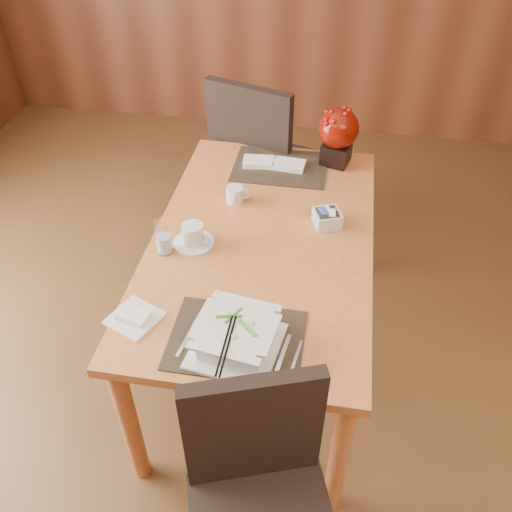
% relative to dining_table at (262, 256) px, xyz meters
% --- Properties ---
extents(ground, '(6.00, 6.00, 0.00)m').
position_rel_dining_table_xyz_m(ground, '(0.00, -0.60, -0.65)').
color(ground, brown).
rests_on(ground, ground).
extents(dining_table, '(0.90, 1.50, 0.75)m').
position_rel_dining_table_xyz_m(dining_table, '(0.00, 0.00, 0.00)').
color(dining_table, '#CC7338').
rests_on(dining_table, ground).
extents(placemat_near, '(0.45, 0.33, 0.01)m').
position_rel_dining_table_xyz_m(placemat_near, '(0.00, -0.55, 0.10)').
color(placemat_near, black).
rests_on(placemat_near, dining_table).
extents(placemat_far, '(0.45, 0.33, 0.01)m').
position_rel_dining_table_xyz_m(placemat_far, '(0.00, 0.55, 0.10)').
color(placemat_far, black).
rests_on(placemat_far, dining_table).
extents(soup_setting, '(0.32, 0.32, 0.11)m').
position_rel_dining_table_xyz_m(soup_setting, '(0.01, -0.58, 0.15)').
color(soup_setting, silver).
rests_on(soup_setting, dining_table).
extents(coffee_cup, '(0.17, 0.17, 0.09)m').
position_rel_dining_table_xyz_m(coffee_cup, '(-0.27, -0.08, 0.14)').
color(coffee_cup, silver).
rests_on(coffee_cup, dining_table).
extents(water_glass, '(0.08, 0.08, 0.15)m').
position_rel_dining_table_xyz_m(water_glass, '(-0.37, -0.15, 0.17)').
color(water_glass, silver).
rests_on(water_glass, dining_table).
extents(creamer_jug, '(0.11, 0.11, 0.07)m').
position_rel_dining_table_xyz_m(creamer_jug, '(-0.16, 0.24, 0.13)').
color(creamer_jug, silver).
rests_on(creamer_jug, dining_table).
extents(sugar_caddy, '(0.14, 0.14, 0.06)m').
position_rel_dining_table_xyz_m(sugar_caddy, '(0.25, 0.14, 0.13)').
color(sugar_caddy, silver).
rests_on(sugar_caddy, dining_table).
extents(berry_decor, '(0.19, 0.19, 0.28)m').
position_rel_dining_table_xyz_m(berry_decor, '(0.26, 0.64, 0.26)').
color(berry_decor, black).
rests_on(berry_decor, dining_table).
extents(napkins_far, '(0.30, 0.11, 0.03)m').
position_rel_dining_table_xyz_m(napkins_far, '(-0.02, 0.55, 0.12)').
color(napkins_far, white).
rests_on(napkins_far, dining_table).
extents(bread_plate, '(0.21, 0.21, 0.01)m').
position_rel_dining_table_xyz_m(bread_plate, '(-0.37, -0.52, 0.10)').
color(bread_plate, silver).
rests_on(bread_plate, dining_table).
extents(near_chair, '(0.56, 0.56, 0.95)m').
position_rel_dining_table_xyz_m(near_chair, '(0.15, -0.95, -0.12)').
color(near_chair, black).
rests_on(near_chair, ground).
extents(far_chair, '(0.62, 0.62, 1.06)m').
position_rel_dining_table_xyz_m(far_chair, '(-0.15, 0.88, -0.06)').
color(far_chair, black).
rests_on(far_chair, ground).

